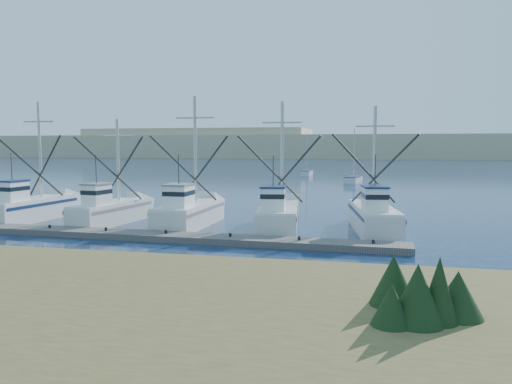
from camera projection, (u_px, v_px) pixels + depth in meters
ground at (244, 269)px, 22.69m from camera, size 500.00×500.00×0.00m
floating_dock at (166, 237)px, 29.61m from camera, size 28.24×3.03×0.38m
dune_ridge at (352, 147)px, 226.56m from camera, size 360.00×60.00×10.00m
trawler_fleet at (197, 213)px, 34.25m from camera, size 28.02×8.62×9.06m
sailboat_near at (353, 179)px, 74.51m from camera, size 2.67×6.33×8.10m
sailboat_far at (307, 173)px, 92.44m from camera, size 1.88×5.18×8.10m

